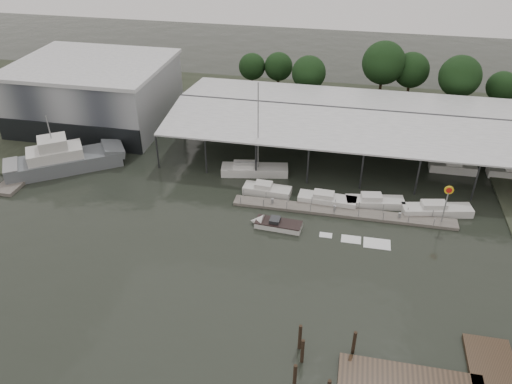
% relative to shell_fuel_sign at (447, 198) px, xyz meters
% --- Properties ---
extents(ground, '(200.00, 200.00, 0.00)m').
position_rel_shell_fuel_sign_xyz_m(ground, '(-27.00, -9.99, -3.93)').
color(ground, black).
rests_on(ground, ground).
extents(land_strip_far, '(140.00, 30.00, 0.30)m').
position_rel_shell_fuel_sign_xyz_m(land_strip_far, '(-27.00, 32.01, -3.83)').
color(land_strip_far, '#343A2B').
rests_on(land_strip_far, ground).
extents(land_strip_west, '(20.00, 40.00, 0.30)m').
position_rel_shell_fuel_sign_xyz_m(land_strip_west, '(-67.00, 20.01, -3.83)').
color(land_strip_west, '#343A2B').
rests_on(land_strip_west, ground).
extents(storage_warehouse, '(24.50, 20.50, 10.50)m').
position_rel_shell_fuel_sign_xyz_m(storage_warehouse, '(-55.00, 19.95, 1.36)').
color(storage_warehouse, gray).
rests_on(storage_warehouse, ground).
extents(covered_boat_shed, '(58.24, 24.00, 6.96)m').
position_rel_shell_fuel_sign_xyz_m(covered_boat_shed, '(-10.00, 18.01, 2.20)').
color(covered_boat_shed, silver).
rests_on(covered_boat_shed, ground).
extents(trawler_dock, '(3.00, 18.00, 0.50)m').
position_rel_shell_fuel_sign_xyz_m(trawler_dock, '(-57.00, 4.01, -3.68)').
color(trawler_dock, slate).
rests_on(trawler_dock, ground).
extents(floating_dock, '(28.00, 2.00, 1.40)m').
position_rel_shell_fuel_sign_xyz_m(floating_dock, '(-12.00, 0.01, -3.72)').
color(floating_dock, slate).
rests_on(floating_dock, ground).
extents(shell_fuel_sign, '(1.10, 0.18, 5.55)m').
position_rel_shell_fuel_sign_xyz_m(shell_fuel_sign, '(0.00, 0.00, 0.00)').
color(shell_fuel_sign, gray).
rests_on(shell_fuel_sign, ground).
extents(grey_trawler, '(16.28, 13.09, 8.84)m').
position_rel_shell_fuel_sign_xyz_m(grey_trawler, '(-52.13, 3.48, -2.35)').
color(grey_trawler, '#565C5F').
rests_on(grey_trawler, ground).
extents(white_sailboat, '(9.77, 4.15, 13.90)m').
position_rel_shell_fuel_sign_xyz_m(white_sailboat, '(-25.06, 7.55, -3.27)').
color(white_sailboat, silver).
rests_on(white_sailboat, ground).
extents(speedboat_underway, '(17.34, 3.37, 2.00)m').
position_rel_shell_fuel_sign_xyz_m(speedboat_underway, '(-19.98, -4.52, -3.53)').
color(speedboat_underway, silver).
rests_on(speedboat_underway, ground).
extents(moored_cruiser_0, '(6.50, 2.58, 1.70)m').
position_rel_shell_fuel_sign_xyz_m(moored_cruiser_0, '(-22.25, 2.68, -3.31)').
color(moored_cruiser_0, silver).
rests_on(moored_cruiser_0, ground).
extents(moored_cruiser_1, '(7.59, 2.61, 1.70)m').
position_rel_shell_fuel_sign_xyz_m(moored_cruiser_1, '(-14.16, 1.89, -3.31)').
color(moored_cruiser_1, silver).
rests_on(moored_cruiser_1, ground).
extents(moored_cruiser_2, '(7.67, 3.33, 1.70)m').
position_rel_shell_fuel_sign_xyz_m(moored_cruiser_2, '(-8.08, 2.61, -3.31)').
color(moored_cruiser_2, silver).
rests_on(moored_cruiser_2, ground).
extents(moored_cruiser_3, '(8.92, 3.85, 1.70)m').
position_rel_shell_fuel_sign_xyz_m(moored_cruiser_3, '(-0.39, 2.33, -3.31)').
color(moored_cruiser_3, silver).
rests_on(moored_cruiser_3, ground).
extents(mooring_pilings, '(5.08, 6.82, 3.47)m').
position_rel_shell_fuel_sign_xyz_m(mooring_pilings, '(-12.97, -24.99, -2.88)').
color(mooring_pilings, '#302318').
rests_on(mooring_pilings, ground).
extents(horizon_tree_line, '(68.43, 10.87, 11.63)m').
position_rel_shell_fuel_sign_xyz_m(horizon_tree_line, '(-2.29, 37.38, 2.49)').
color(horizon_tree_line, black).
rests_on(horizon_tree_line, ground).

